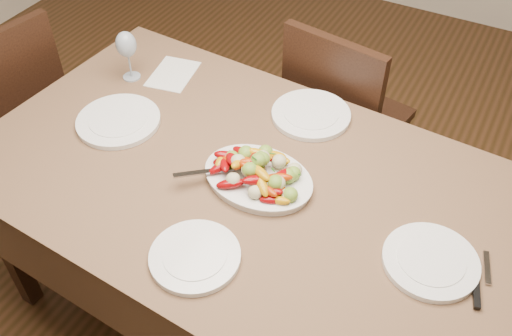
{
  "coord_description": "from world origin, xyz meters",
  "views": [
    {
      "loc": [
        0.71,
        -0.81,
        2.01
      ],
      "look_at": [
        0.12,
        0.27,
        0.82
      ],
      "focal_mm": 40.0,
      "sensor_mm": 36.0,
      "label": 1
    }
  ],
  "objects": [
    {
      "name": "table_knife",
      "position": [
        0.82,
        0.22,
        0.76
      ],
      "size": [
        0.07,
        0.2,
        0.01
      ],
      "primitive_type": null,
      "rotation": [
        0.0,
        0.0,
        0.27
      ],
      "color": "#9EA0A8",
      "rests_on": "dining_table"
    },
    {
      "name": "serving_platter",
      "position": [
        0.13,
        0.27,
        0.77
      ],
      "size": [
        0.35,
        0.27,
        0.02
      ],
      "primitive_type": "ellipsoid",
      "rotation": [
        0.0,
        0.0,
        -0.06
      ],
      "color": "white",
      "rests_on": "dining_table"
    },
    {
      "name": "plate_near",
      "position": [
        0.12,
        -0.07,
        0.77
      ],
      "size": [
        0.25,
        0.25,
        0.02
      ],
      "primitive_type": "cylinder",
      "color": "white",
      "rests_on": "dining_table"
    },
    {
      "name": "chair_far",
      "position": [
        0.15,
        1.04,
        0.47
      ],
      "size": [
        0.48,
        0.48,
        0.95
      ],
      "primitive_type": null,
      "rotation": [
        0.0,
        0.0,
        2.98
      ],
      "color": "black",
      "rests_on": "ground"
    },
    {
      "name": "roasted_vegetables",
      "position": [
        0.13,
        0.27,
        0.83
      ],
      "size": [
        0.29,
        0.21,
        0.09
      ],
      "primitive_type": null,
      "rotation": [
        0.0,
        0.0,
        -0.06
      ],
      "color": "#760306",
      "rests_on": "serving_platter"
    },
    {
      "name": "plate_right",
      "position": [
        0.68,
        0.22,
        0.77
      ],
      "size": [
        0.26,
        0.26,
        0.02
      ],
      "primitive_type": "cylinder",
      "color": "white",
      "rests_on": "dining_table"
    },
    {
      "name": "plate_far",
      "position": [
        0.14,
        0.64,
        0.77
      ],
      "size": [
        0.27,
        0.27,
        0.02
      ],
      "primitive_type": "cylinder",
      "color": "white",
      "rests_on": "dining_table"
    },
    {
      "name": "menu_card",
      "position": [
        -0.43,
        0.62,
        0.76
      ],
      "size": [
        0.19,
        0.23,
        0.0
      ],
      "primitive_type": "cube",
      "rotation": [
        0.0,
        0.0,
        0.19
      ],
      "color": "silver",
      "rests_on": "dining_table"
    },
    {
      "name": "wine_glass",
      "position": [
        -0.56,
        0.53,
        0.86
      ],
      "size": [
        0.08,
        0.08,
        0.2
      ],
      "primitive_type": null,
      "color": "#8C99A5",
      "rests_on": "dining_table"
    },
    {
      "name": "plate_left",
      "position": [
        -0.43,
        0.29,
        0.77
      ],
      "size": [
        0.29,
        0.29,
        0.02
      ],
      "primitive_type": "cylinder",
      "color": "white",
      "rests_on": "dining_table"
    },
    {
      "name": "serving_spoon",
      "position": [
        0.06,
        0.24,
        0.81
      ],
      "size": [
        0.24,
        0.24,
        0.03
      ],
      "primitive_type": null,
      "rotation": [
        0.0,
        0.0,
        -0.78
      ],
      "color": "#9EA0A8",
      "rests_on": "serving_platter"
    },
    {
      "name": "dining_table",
      "position": [
        0.12,
        0.27,
        0.38
      ],
      "size": [
        1.9,
        1.16,
        0.76
      ],
      "primitive_type": "cube",
      "rotation": [
        0.0,
        0.0,
        -0.06
      ],
      "color": "brown",
      "rests_on": "ground"
    },
    {
      "name": "chair_left",
      "position": [
        -1.15,
        0.35,
        0.47
      ],
      "size": [
        0.48,
        0.48,
        0.95
      ],
      "primitive_type": null,
      "rotation": [
        0.0,
        0.0,
        -1.74
      ],
      "color": "black",
      "rests_on": "ground"
    }
  ]
}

